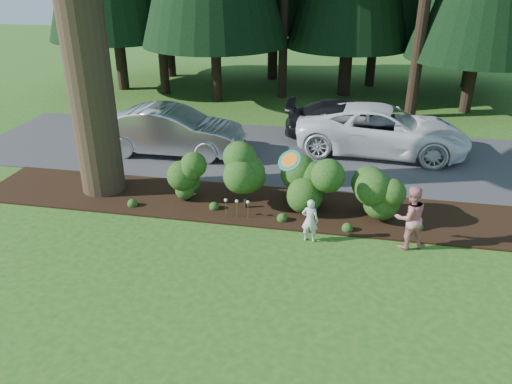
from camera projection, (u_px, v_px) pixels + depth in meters
The scene contains 11 objects.
ground at pixel (226, 270), 11.15m from camera, with size 80.00×80.00×0.00m, color #265719.
mulch_bed at pixel (254, 205), 14.02m from camera, with size 16.00×2.50×0.05m, color black.
driveway at pixel (277, 153), 17.80m from camera, with size 22.00×6.00×0.03m, color #38383A.
shrub_row at pixel (281, 183), 13.46m from camera, with size 6.53×1.60×1.61m.
lily_cluster at pixel (237, 202), 13.12m from camera, with size 0.69×0.09×0.57m.
car_silver_wagon at pixel (171, 131), 17.39m from camera, with size 1.74×5.00×1.65m, color #B7B7BC.
car_white_suv at pixel (383, 130), 17.49m from camera, with size 2.74×5.94×1.65m, color white.
car_dark_suv at pixel (352, 122), 18.68m from camera, with size 2.04×5.02×1.46m, color black.
child at pixel (310, 220), 12.06m from camera, with size 0.41×0.27×1.12m, color silver.
adult at pixel (410, 217), 11.71m from camera, with size 0.77×0.60×1.58m, color red.
frisbee at pixel (289, 161), 11.75m from camera, with size 0.67×0.47×0.56m.
Camera 1 is at (2.46, -9.05, 6.31)m, focal length 35.00 mm.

